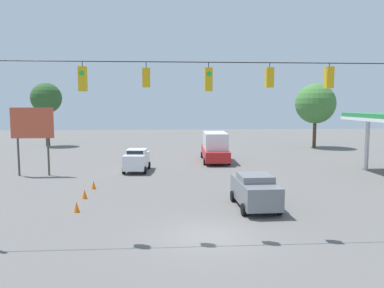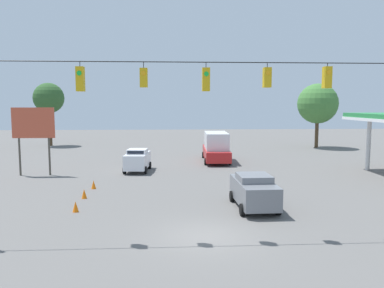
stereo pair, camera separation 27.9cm
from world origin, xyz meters
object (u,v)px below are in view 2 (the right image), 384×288
overhead_signal_span (205,113)px  sedan_white_withflow_far (137,160)px  sedan_grey_crossing_near (254,190)px  box_truck_red_oncoming_deep (216,147)px  traffic_cone_nearest (76,207)px  traffic_cone_second (84,194)px  tree_horizon_right (49,99)px  roadside_billboard (33,127)px  tree_horizon_left (318,104)px  traffic_cone_third (94,185)px

overhead_signal_span → sedan_white_withflow_far: (4.37, -15.88, -4.40)m
sedan_grey_crossing_near → sedan_white_withflow_far: 14.08m
box_truck_red_oncoming_deep → sedan_white_withflow_far: (7.44, 5.17, -0.45)m
traffic_cone_nearest → sedan_grey_crossing_near: bearing=-178.5°
sedan_grey_crossing_near → traffic_cone_second: bearing=-15.0°
overhead_signal_span → tree_horizon_right: tree_horizon_right is taller
traffic_cone_nearest → roadside_billboard: roadside_billboard is taller
box_truck_red_oncoming_deep → tree_horizon_left: (-14.87, -11.36, 4.38)m
traffic_cone_second → roadside_billboard: bearing=-54.1°
tree_horizon_right → overhead_signal_span: bearing=116.5°
overhead_signal_span → sedan_grey_crossing_near: overhead_signal_span is taller
traffic_cone_third → box_truck_red_oncoming_deep: bearing=-129.9°
box_truck_red_oncoming_deep → traffic_cone_third: size_ratio=12.86×
overhead_signal_span → box_truck_red_oncoming_deep: overhead_signal_span is taller
box_truck_red_oncoming_deep → tree_horizon_left: 19.22m
traffic_cone_second → roadside_billboard: (5.70, -7.88, 3.61)m
box_truck_red_oncoming_deep → roadside_billboard: size_ratio=1.37×
traffic_cone_third → sedan_grey_crossing_near: bearing=151.8°
traffic_cone_nearest → overhead_signal_span: bearing=150.9°
traffic_cone_nearest → tree_horizon_right: 35.58m
traffic_cone_nearest → tree_horizon_right: (11.65, -33.03, 6.25)m
sedan_white_withflow_far → tree_horizon_right: bearing=-56.3°
box_truck_red_oncoming_deep → traffic_cone_third: box_truck_red_oncoming_deep is taller
traffic_cone_second → tree_horizon_left: size_ratio=0.07×
box_truck_red_oncoming_deep → tree_horizon_right: 26.96m
traffic_cone_nearest → traffic_cone_third: same height
box_truck_red_oncoming_deep → traffic_cone_second: (9.90, 14.45, -1.16)m
traffic_cone_nearest → traffic_cone_second: bearing=-86.0°
sedan_white_withflow_far → tree_horizon_left: size_ratio=0.47×
sedan_grey_crossing_near → traffic_cone_third: size_ratio=7.63×
sedan_grey_crossing_near → tree_horizon_left: (-14.84, -28.47, 4.85)m
sedan_grey_crossing_near → traffic_cone_second: sedan_grey_crossing_near is taller
sedan_grey_crossing_near → tree_horizon_left: 32.47m
sedan_grey_crossing_near → traffic_cone_third: bearing=-28.2°
tree_horizon_left → tree_horizon_right: (36.22, -4.30, 0.71)m
box_truck_red_oncoming_deep → tree_horizon_right: size_ratio=0.87×
traffic_cone_second → roadside_billboard: roadside_billboard is taller
overhead_signal_span → roadside_billboard: bearing=-49.1°
sedan_white_withflow_far → traffic_cone_third: bearing=70.0°
traffic_cone_nearest → sedan_white_withflow_far: bearing=-100.5°
overhead_signal_span → sedan_white_withflow_far: overhead_signal_span is taller
overhead_signal_span → roadside_billboard: overhead_signal_span is taller
tree_horizon_left → tree_horizon_right: tree_horizon_right is taller
traffic_cone_second → traffic_cone_third: 2.64m
sedan_white_withflow_far → tree_horizon_right: size_ratio=0.46×
box_truck_red_oncoming_deep → overhead_signal_span: bearing=81.7°
traffic_cone_third → overhead_signal_span: bearing=126.3°
roadside_billboard → overhead_signal_span: bearing=130.9°
sedan_grey_crossing_near → roadside_billboard: size_ratio=0.81×
tree_horizon_left → overhead_signal_span: bearing=61.0°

